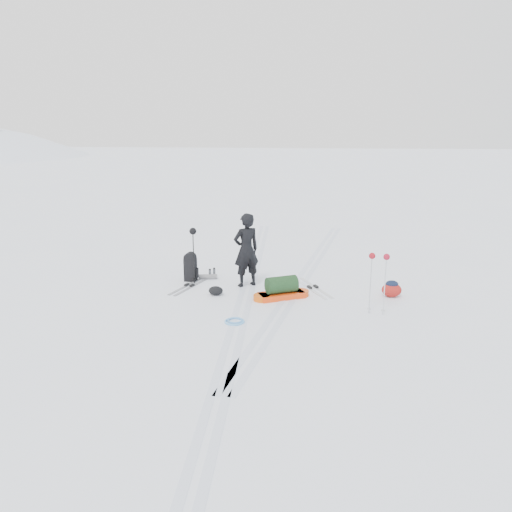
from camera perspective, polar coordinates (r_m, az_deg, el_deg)
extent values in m
plane|color=white|center=(12.48, -1.14, -4.39)|extent=(200.00, 200.00, 0.00)
cube|color=silver|center=(12.49, -1.68, -4.35)|extent=(1.40, 17.97, 0.01)
cube|color=silver|center=(12.46, -0.59, -4.40)|extent=(1.40, 17.97, 0.01)
cube|color=silver|center=(14.25, 5.22, -2.03)|extent=(2.09, 13.88, 0.01)
cube|color=silver|center=(14.25, 6.18, -2.07)|extent=(2.09, 13.88, 0.01)
imported|color=black|center=(12.87, -1.13, 0.68)|extent=(0.84, 0.78, 1.93)
cube|color=#EF400E|center=(12.20, 2.92, -4.50)|extent=(1.20, 0.93, 0.14)
cylinder|color=#E2480D|center=(12.40, 5.10, -4.23)|extent=(0.55, 0.55, 0.14)
cylinder|color=#DE570D|center=(12.01, 0.67, -4.78)|extent=(0.55, 0.55, 0.14)
cylinder|color=black|center=(12.11, 2.94, -3.28)|extent=(0.85, 0.71, 0.41)
cube|color=black|center=(13.57, -7.50, -1.57)|extent=(0.33, 0.25, 0.63)
cylinder|color=black|center=(13.49, -7.54, -0.21)|extent=(0.32, 0.24, 0.31)
cube|color=black|center=(13.56, -6.82, -1.96)|extent=(0.08, 0.17, 0.27)
cylinder|color=slate|center=(13.76, -5.50, -2.36)|extent=(0.51, 0.22, 0.13)
cylinder|color=black|center=(13.33, -7.15, -0.15)|extent=(0.03, 0.03, 1.39)
cylinder|color=black|center=(13.24, -7.13, -0.25)|extent=(0.03, 0.03, 1.39)
torus|color=black|center=(13.49, -7.07, -2.56)|extent=(0.13, 0.13, 0.01)
torus|color=black|center=(13.40, -7.05, -2.68)|extent=(0.13, 0.13, 0.01)
sphere|color=black|center=(13.12, -7.23, 2.83)|extent=(0.18, 0.18, 0.18)
cylinder|color=#B5B8BC|center=(11.29, 12.94, -3.30)|extent=(0.02, 0.02, 1.31)
cylinder|color=silver|center=(11.28, 14.49, -3.41)|extent=(0.02, 0.02, 1.31)
torus|color=#AEAFB5|center=(11.47, 12.79, -5.93)|extent=(0.09, 0.09, 0.01)
torus|color=#AAADB1|center=(11.46, 14.32, -6.04)|extent=(0.09, 0.09, 0.01)
sphere|color=maroon|center=(11.11, 13.13, 0.02)|extent=(0.14, 0.14, 0.14)
sphere|color=maroon|center=(11.10, 14.70, -0.10)|extent=(0.14, 0.14, 0.14)
cube|color=#9B9DA3|center=(13.15, -7.31, -3.48)|extent=(0.55, 1.62, 0.01)
cube|color=#94989D|center=(13.24, -7.93, -3.39)|extent=(0.55, 1.62, 0.01)
cube|color=black|center=(13.14, -7.31, -3.35)|extent=(0.11, 0.18, 0.05)
cube|color=black|center=(13.23, -7.93, -3.26)|extent=(0.11, 0.18, 0.05)
cube|color=silver|center=(12.97, 6.13, -3.70)|extent=(0.94, 1.68, 0.02)
cube|color=#BABDC1|center=(13.05, 6.86, -3.61)|extent=(0.94, 1.68, 0.02)
cube|color=black|center=(12.96, 6.13, -3.56)|extent=(0.15, 0.20, 0.05)
cube|color=black|center=(13.04, 6.86, -3.47)|extent=(0.15, 0.20, 0.05)
torus|color=#61B0EB|center=(10.72, -2.47, -7.48)|extent=(0.54, 0.54, 0.04)
torus|color=#5EA5E4|center=(10.75, -2.40, -7.36)|extent=(0.42, 0.42, 0.04)
ellipsoid|color=maroon|center=(12.69, 15.24, -3.76)|extent=(0.52, 0.42, 0.35)
ellipsoid|color=black|center=(12.64, 15.28, -3.09)|extent=(0.34, 0.28, 0.17)
cylinder|color=#5C5F64|center=(13.76, -5.28, -2.11)|extent=(0.09, 0.09, 0.25)
cylinder|color=#595C61|center=(13.93, -4.80, -1.93)|extent=(0.09, 0.09, 0.23)
cylinder|color=black|center=(13.73, -5.30, -1.55)|extent=(0.08, 0.08, 0.03)
cylinder|color=black|center=(13.90, -4.81, -1.42)|extent=(0.08, 0.08, 0.03)
ellipsoid|color=black|center=(12.42, -4.62, -3.97)|extent=(0.37, 0.28, 0.22)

